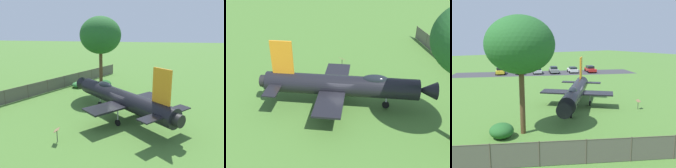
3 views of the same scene
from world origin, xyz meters
The scene contains 3 objects.
ground_plane centered at (0.00, 0.00, 0.00)m, with size 200.00×200.00×0.00m, color #47722D.
display_jet centered at (-0.25, -0.26, 1.98)m, with size 11.85×12.16×5.65m.
info_plaque centered at (5.63, -4.48, 0.85)m, with size 0.65×0.49×1.14m.
Camera 2 is at (-15.61, 12.11, 13.63)m, focal length 44.43 mm.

